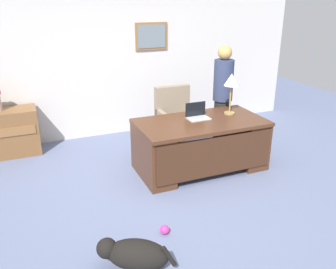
{
  "coord_description": "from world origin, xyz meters",
  "views": [
    {
      "loc": [
        -1.69,
        -3.7,
        2.44
      ],
      "look_at": [
        -0.02,
        0.3,
        0.75
      ],
      "focal_mm": 38.45,
      "sensor_mm": 36.0,
      "label": 1
    }
  ],
  "objects": [
    {
      "name": "desk",
      "position": [
        0.63,
        0.58,
        0.41
      ],
      "size": [
        1.85,
        0.98,
        0.75
      ],
      "color": "#4C2B19",
      "rests_on": "ground_plane"
    },
    {
      "name": "dog_lying",
      "position": [
        -0.93,
        -1.04,
        0.16
      ],
      "size": [
        0.69,
        0.57,
        0.3
      ],
      "color": "black",
      "rests_on": "ground_plane"
    },
    {
      "name": "back_wall",
      "position": [
        0.0,
        2.6,
        1.35
      ],
      "size": [
        7.0,
        0.16,
        2.7
      ],
      "color": "silver",
      "rests_on": "ground_plane"
    },
    {
      "name": "person_standing",
      "position": [
        1.36,
        1.26,
        0.88
      ],
      "size": [
        0.32,
        0.32,
        1.7
      ],
      "color": "#262323",
      "rests_on": "ground_plane"
    },
    {
      "name": "dog_toy_ball",
      "position": [
        -0.47,
        -0.67,
        0.05
      ],
      "size": [
        0.1,
        0.1,
        0.1
      ],
      "primitive_type": "sphere",
      "color": "#D8338C",
      "rests_on": "ground_plane"
    },
    {
      "name": "desk_lamp",
      "position": [
        1.18,
        0.74,
        1.24
      ],
      "size": [
        0.22,
        0.22,
        0.62
      ],
      "color": "#9E8447",
      "rests_on": "desk"
    },
    {
      "name": "ground_plane",
      "position": [
        0.0,
        0.0,
        0.0
      ],
      "size": [
        12.0,
        12.0,
        0.0
      ],
      "primitive_type": "plane",
      "color": "slate"
    },
    {
      "name": "armchair",
      "position": [
        0.61,
        1.45,
        0.47
      ],
      "size": [
        0.6,
        0.59,
        1.04
      ],
      "color": "gray",
      "rests_on": "ground_plane"
    },
    {
      "name": "laptop",
      "position": [
        0.63,
        0.75,
        0.81
      ],
      "size": [
        0.32,
        0.22,
        0.22
      ],
      "color": "#B2B5BA",
      "rests_on": "desk"
    }
  ]
}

